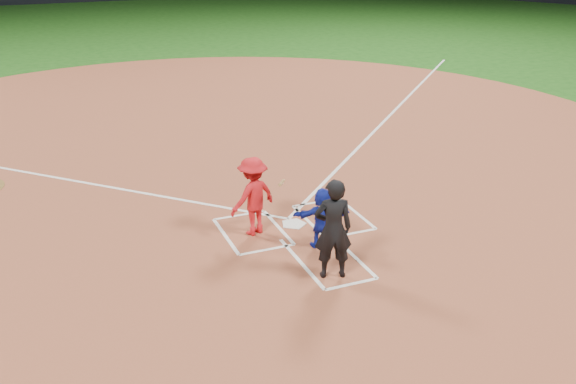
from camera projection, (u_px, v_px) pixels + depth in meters
name	position (u px, v px, depth m)	size (l,w,h in m)	color
ground	(294.00, 225.00, 14.37)	(120.00, 120.00, 0.00)	#174812
home_plate_dirt	(217.00, 145.00, 19.49)	(28.00, 28.00, 0.01)	brown
home_plate	(294.00, 224.00, 14.37)	(0.60, 0.60, 0.02)	silver
catcher	(322.00, 218.00, 13.17)	(1.20, 0.38, 1.29)	#13219E
umpire	(333.00, 229.00, 11.90)	(0.72, 0.47, 1.98)	black
chalk_markings	(224.00, 152.00, 18.88)	(28.35, 17.32, 0.01)	white
batter_at_plate	(253.00, 196.00, 13.65)	(1.46, 1.03, 1.73)	red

